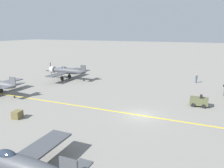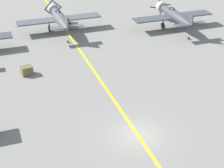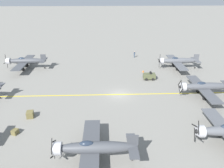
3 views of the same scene
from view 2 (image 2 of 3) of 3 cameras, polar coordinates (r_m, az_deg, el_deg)
The scene contains 5 objects.
ground_plane at distance 32.59m, azimuth 3.95°, elevation -7.79°, with size 400.00×400.00×0.00m, color gray.
taxiway_stripe at distance 32.59m, azimuth 3.95°, elevation -7.79°, with size 0.30×160.00×0.01m, color yellow.
airplane_far_center at distance 54.23m, azimuth -8.00°, elevation 9.95°, with size 12.00×9.98×3.65m.
airplane_far_right at distance 55.58m, azimuth 9.43°, elevation 10.31°, with size 12.00×9.98×3.78m.
supply_crate_by_tanker at distance 42.95m, azimuth -12.85°, elevation 2.02°, with size 1.22×1.01×1.01m, color brown.
Camera 2 is at (-10.77, -23.79, 19.50)m, focal length 60.00 mm.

